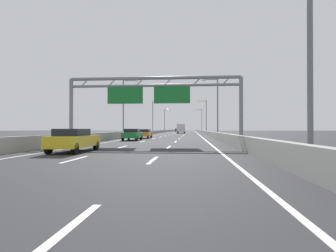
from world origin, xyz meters
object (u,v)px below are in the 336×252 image
Objects in this scene: streetlamp_right_near at (303,16)px; streetlamp_left_mid at (125,105)px; streetlamp_right_mid at (216,104)px; yellow_car at (74,140)px; box_truck at (181,128)px; green_car at (132,134)px; sign_gantry at (153,93)px; streetlamp_left_far at (154,115)px; streetlamp_left_distant at (165,119)px; orange_car at (144,133)px; silver_car at (183,130)px; streetlamp_right_distant at (201,119)px; blue_car at (177,130)px; streetlamp_right_far at (205,115)px.

streetlamp_left_mid is at bearing 112.73° from streetlamp_right_near.
streetlamp_left_mid is 1.00× the size of streetlamp_right_mid.
yellow_car is 0.60× the size of box_truck.
yellow_car is at bearing -89.60° from green_car.
streetlamp_right_near is (7.59, -16.19, 0.58)m from sign_gantry.
sign_gantry reaches higher than green_car.
green_car is (-11.20, 24.07, -4.66)m from streetlamp_right_near.
box_truck is at bearing 48.44° from streetlamp_left_far.
streetlamp_left_far reaches higher than sign_gantry.
orange_car is at bearing -87.04° from streetlamp_left_distant.
streetlamp_left_mid is 81.34m from silver_car.
streetlamp_right_mid is 2.22× the size of green_car.
streetlamp_right_distant is (0.00, 106.90, 0.00)m from streetlamp_right_near.
blue_car is 101.55m from green_car.
streetlamp_left_mid is 1.00× the size of streetlamp_right_distant.
green_car is (3.73, -82.83, -4.66)m from streetlamp_left_distant.
streetlamp_left_distant is 1.26× the size of box_truck.
box_truck is (3.80, 73.50, 0.85)m from yellow_car.
sign_gantry reaches higher than box_truck.
streetlamp_left_far is at bearing 93.40° from yellow_car.
streetlamp_left_far is (-7.34, 55.08, 0.58)m from sign_gantry.
streetlamp_left_distant is 14.93m from streetlamp_right_distant.
streetlamp_left_mid reaches higher than blue_car.
yellow_car is at bearing -82.49° from streetlamp_left_mid.
streetlamp_right_mid is at bearing -84.58° from silver_car.
streetlamp_left_mid is 1.00× the size of streetlamp_left_distant.
streetlamp_left_distant is at bearing 105.82° from box_truck.
streetlamp_right_near is at bearing -84.97° from blue_car.
yellow_car is at bearing 149.98° from streetlamp_right_near.
sign_gantry is 1.74× the size of streetlamp_right_distant.
streetlamp_left_distant reaches higher than sign_gantry.
silver_car is (3.40, 110.12, 0.00)m from yellow_car.
box_truck is at bearing 89.72° from sign_gantry.
silver_car is (3.37, 84.77, 0.03)m from orange_car.
streetlamp_left_far is at bearing 94.52° from green_car.
sign_gantry is 1.74× the size of streetlamp_left_distant.
streetlamp_right_mid reaches higher than green_car.
blue_car is at bearing 95.03° from streetlamp_right_near.
orange_car is (-11.04, 31.75, -4.68)m from streetlamp_right_near.
streetlamp_left_distant is at bearing 180.00° from streetlamp_right_distant.
streetlamp_right_mid and streetlamp_left_distant have the same top height.
yellow_car and green_car have the same top height.
silver_car is (-0.09, 100.33, -4.08)m from sign_gantry.
green_car is 55.97m from box_truck.
silver_car is at bearing 52.96° from streetlamp_left_distant.
blue_car is (-11.05, 54.35, -4.62)m from streetlamp_right_far.
streetlamp_left_far reaches higher than orange_car.
streetlamp_left_mid and streetlamp_right_distant have the same top height.
streetlamp_right_far is at bearing 76.65° from green_car.
sign_gantry is 100.42m from silver_car.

